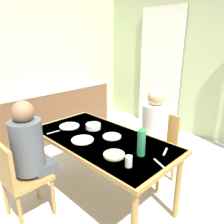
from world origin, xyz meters
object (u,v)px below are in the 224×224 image
at_px(kitchen_counter, 51,113).
at_px(person_far_diner, 154,125).
at_px(water_bottle_green_near, 141,142).
at_px(serving_bowl_center, 93,126).
at_px(chair_far_diner, 159,144).
at_px(person_near_diner, 29,145).
at_px(dining_table, 102,144).
at_px(chair_near_diner, 19,176).

bearing_deg(kitchen_counter, person_far_diner, 3.11).
bearing_deg(water_bottle_green_near, person_far_diner, 114.95).
distance_m(water_bottle_green_near, serving_bowl_center, 0.77).
xyz_separation_m(person_far_diner, water_bottle_green_near, (0.29, -0.62, 0.11)).
height_order(chair_far_diner, person_near_diner, person_near_diner).
bearing_deg(dining_table, chair_near_diner, -114.68).
relative_size(chair_far_diner, person_far_diner, 1.13).
xyz_separation_m(chair_far_diner, person_far_diner, (-0.00, -0.14, 0.28)).
height_order(water_bottle_green_near, serving_bowl_center, water_bottle_green_near).
relative_size(chair_near_diner, serving_bowl_center, 5.12).
bearing_deg(chair_near_diner, chair_far_diner, 69.63).
xyz_separation_m(kitchen_counter, person_near_diner, (1.56, -1.13, 0.33)).
relative_size(water_bottle_green_near, serving_bowl_center, 1.60).
bearing_deg(person_far_diner, serving_bowl_center, 47.96).
relative_size(person_near_diner, serving_bowl_center, 4.53).
bearing_deg(water_bottle_green_near, kitchen_counter, 168.28).
bearing_deg(chair_near_diner, serving_bowl_center, 83.77).
relative_size(dining_table, water_bottle_green_near, 5.84).
bearing_deg(kitchen_counter, chair_near_diner, -39.14).
xyz_separation_m(kitchen_counter, serving_bowl_center, (1.65, -0.41, 0.34)).
bearing_deg(person_near_diner, water_bottle_green_near, 36.62).
xyz_separation_m(dining_table, person_near_diner, (-0.35, -0.62, 0.10)).
bearing_deg(serving_bowl_center, kitchen_counter, 166.19).
height_order(person_near_diner, water_bottle_green_near, person_near_diner).
bearing_deg(chair_far_diner, kitchen_counter, 6.76).
relative_size(chair_near_diner, person_near_diner, 1.13).
bearing_deg(person_far_diner, dining_table, 70.96).
xyz_separation_m(kitchen_counter, chair_near_diner, (1.56, -1.27, 0.05)).
distance_m(dining_table, chair_near_diner, 0.86).
distance_m(chair_far_diner, person_far_diner, 0.31).
relative_size(kitchen_counter, person_far_diner, 2.96).
bearing_deg(kitchen_counter, dining_table, -14.92).
bearing_deg(chair_near_diner, person_near_diner, 90.00).
relative_size(chair_near_diner, chair_far_diner, 1.00).
height_order(dining_table, chair_far_diner, chair_far_diner).
bearing_deg(chair_far_diner, water_bottle_green_near, 110.85).
distance_m(chair_near_diner, water_bottle_green_near, 1.21).
distance_m(person_near_diner, person_far_diner, 1.37).
bearing_deg(chair_near_diner, kitchen_counter, 140.86).
relative_size(person_far_diner, serving_bowl_center, 4.53).
bearing_deg(water_bottle_green_near, dining_table, -179.02).
distance_m(person_far_diner, water_bottle_green_near, 0.69).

